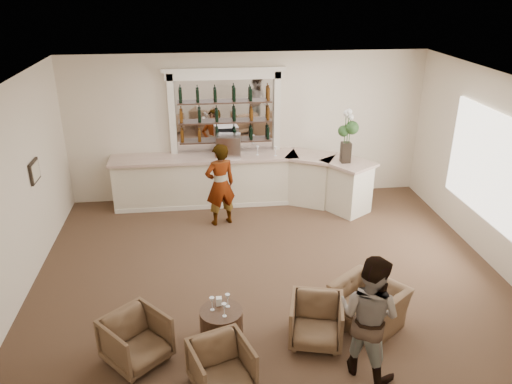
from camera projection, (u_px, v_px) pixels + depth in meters
ground at (269, 275)px, 8.67m from camera, size 8.00×8.00×0.00m
room_shell at (274, 133)px, 8.40m from camera, size 8.04×7.02×3.32m
bar_counter at (243, 180)px, 11.15m from camera, size 5.72×1.80×1.14m
back_bar_alcove at (225, 112)px, 10.91m from camera, size 2.64×0.25×3.00m
cocktail_table at (222, 325)px, 7.03m from camera, size 0.61×0.61×0.50m
sommelier at (220, 185)px, 10.14m from camera, size 0.74×0.60×1.74m
guest at (369, 316)px, 6.26m from camera, size 1.04×1.04×1.71m
armchair_left at (136, 340)px, 6.61m from camera, size 1.06×1.06×0.69m
armchair_center at (221, 367)px, 6.16m from camera, size 0.90×0.91×0.66m
armchair_right at (316, 321)px, 6.97m from camera, size 0.89×0.90×0.68m
armchair_far at (369, 304)px, 7.37m from camera, size 1.26×1.28×0.63m
espresso_machine at (229, 146)px, 10.89m from camera, size 0.57×0.49×0.46m
flower_vase at (347, 133)px, 10.34m from camera, size 0.30×0.30×1.15m
wine_glass_bar_left at (258, 150)px, 10.98m from camera, size 0.07×0.07×0.21m
wine_glass_bar_right at (276, 151)px, 10.92m from camera, size 0.07×0.07×0.21m
wine_glass_tbl_a at (212, 304)px, 6.90m from camera, size 0.07×0.07×0.21m
wine_glass_tbl_b at (228, 301)px, 6.97m from camera, size 0.07×0.07×0.21m
wine_glass_tbl_c at (224, 310)px, 6.77m from camera, size 0.07×0.07×0.21m
napkin_holder at (219, 301)px, 7.03m from camera, size 0.08×0.08×0.12m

